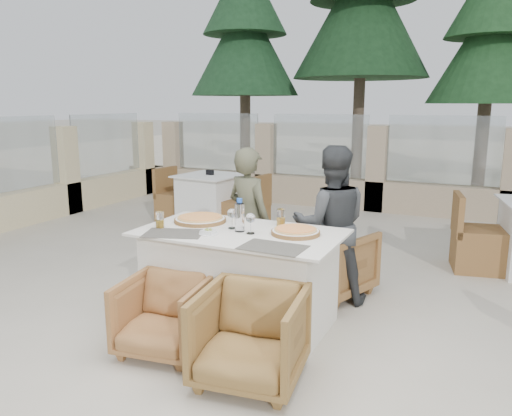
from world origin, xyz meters
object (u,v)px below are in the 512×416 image
at_px(water_bottle, 240,215).
at_px(armchair_near_left, 164,316).
at_px(pizza_right, 296,231).
at_px(wine_glass_near, 250,222).
at_px(beer_glass_right, 281,218).
at_px(diner_left, 249,220).
at_px(diner_right, 331,225).
at_px(olive_dish, 208,231).
at_px(dining_table, 240,278).
at_px(bg_table_a, 210,202).
at_px(beer_glass_left, 160,220).
at_px(armchair_far_right, 331,261).
at_px(wine_glass_centre, 232,217).
at_px(armchair_far_left, 246,257).
at_px(armchair_near_right, 250,336).
at_px(pizza_left, 200,219).

height_order(water_bottle, armchair_near_left, water_bottle).
bearing_deg(armchair_near_left, pizza_right, 39.00).
relative_size(wine_glass_near, beer_glass_right, 1.31).
relative_size(armchair_near_left, diner_left, 0.44).
distance_m(diner_left, diner_right, 0.78).
distance_m(wine_glass_near, olive_dish, 0.33).
relative_size(dining_table, bg_table_a, 0.98).
relative_size(beer_glass_left, diner_left, 0.10).
height_order(dining_table, olive_dish, olive_dish).
bearing_deg(armchair_far_right, wine_glass_centre, 77.95).
height_order(olive_dish, bg_table_a, olive_dish).
distance_m(wine_glass_centre, bg_table_a, 3.13).
bearing_deg(water_bottle, diner_right, 56.14).
relative_size(water_bottle, bg_table_a, 0.16).
height_order(dining_table, wine_glass_near, wine_glass_near).
xyz_separation_m(dining_table, wine_glass_near, (0.11, -0.03, 0.48)).
xyz_separation_m(water_bottle, wine_glass_centre, (-0.10, 0.05, -0.04)).
bearing_deg(wine_glass_centre, dining_table, -27.26).
bearing_deg(olive_dish, beer_glass_left, 179.51).
bearing_deg(olive_dish, water_bottle, 45.59).
height_order(wine_glass_centre, bg_table_a, wine_glass_centre).
relative_size(armchair_far_left, armchair_near_left, 1.12).
relative_size(armchair_near_right, diner_left, 0.49).
relative_size(pizza_left, pizza_right, 1.17).
bearing_deg(diner_right, armchair_far_left, -19.96).
bearing_deg(armchair_near_right, wine_glass_near, 108.34).
bearing_deg(bg_table_a, diner_left, -45.26).
distance_m(wine_glass_near, diner_right, 0.91).
bearing_deg(bg_table_a, olive_dish, -53.92).
xyz_separation_m(pizza_left, beer_glass_right, (0.67, 0.16, 0.04)).
xyz_separation_m(beer_glass_right, armchair_near_left, (-0.50, -0.96, -0.57)).
bearing_deg(diner_left, wine_glass_centre, 124.13).
bearing_deg(beer_glass_right, armchair_far_right, 68.41).
height_order(dining_table, beer_glass_left, beer_glass_left).
bearing_deg(wine_glass_centre, pizza_right, 4.91).
bearing_deg(wine_glass_centre, beer_glass_right, 37.99).
bearing_deg(armchair_near_right, beer_glass_left, 145.10).
height_order(beer_glass_left, beer_glass_right, beer_glass_right).
bearing_deg(armchair_near_right, armchair_near_left, 165.84).
relative_size(beer_glass_right, armchair_near_left, 0.23).
height_order(dining_table, pizza_right, pizza_right).
height_order(dining_table, diner_right, diner_right).
bearing_deg(beer_glass_right, armchair_near_right, -77.82).
bearing_deg(dining_table, armchair_near_left, -112.65).
relative_size(wine_glass_near, armchair_near_right, 0.27).
xyz_separation_m(pizza_right, wine_glass_near, (-0.32, -0.13, 0.07)).
bearing_deg(diner_right, wine_glass_centre, 26.88).
relative_size(beer_glass_right, armchair_near_right, 0.21).
height_order(wine_glass_near, armchair_far_left, wine_glass_near).
xyz_separation_m(pizza_right, beer_glass_left, (-1.06, -0.28, 0.04)).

